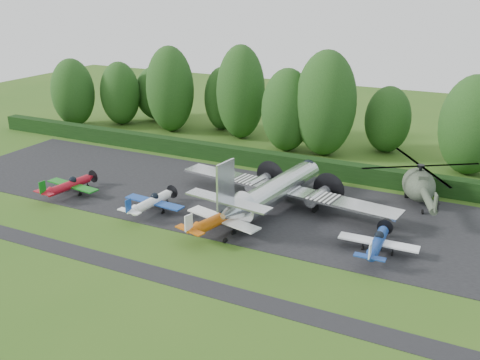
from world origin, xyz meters
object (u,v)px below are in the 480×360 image
at_px(light_plane_blue, 378,243).
at_px(light_plane_orange, 219,219).
at_px(light_plane_red, 69,185).
at_px(helicopter, 419,182).
at_px(light_plane_white, 151,202).
at_px(transport_plane, 277,190).

bearing_deg(light_plane_blue, light_plane_orange, -170.42).
height_order(light_plane_red, helicopter, helicopter).
xyz_separation_m(light_plane_red, light_plane_white, (10.44, 0.03, -0.01)).
xyz_separation_m(light_plane_white, light_plane_orange, (7.99, -0.92, 0.18)).
relative_size(transport_plane, light_plane_red, 3.40).
height_order(transport_plane, light_plane_red, transport_plane).
relative_size(light_plane_red, light_plane_orange, 0.86).
bearing_deg(helicopter, light_plane_red, -138.84).
bearing_deg(light_plane_blue, helicopter, 86.54).
relative_size(light_plane_orange, helicopter, 0.56).
xyz_separation_m(light_plane_orange, helicopter, (14.86, 15.08, 0.89)).
bearing_deg(helicopter, transport_plane, -127.75).
relative_size(light_plane_red, helicopter, 0.48).
bearing_deg(helicopter, light_plane_blue, -76.89).
bearing_deg(light_plane_white, light_plane_blue, -1.90).
bearing_deg(light_plane_white, light_plane_orange, -11.16).
height_order(light_plane_red, light_plane_blue, light_plane_red).
height_order(transport_plane, light_plane_blue, transport_plane).
distance_m(transport_plane, light_plane_red, 22.05).
bearing_deg(light_plane_blue, light_plane_white, -175.78).
xyz_separation_m(transport_plane, light_plane_orange, (-2.76, -6.87, -0.89)).
distance_m(transport_plane, light_plane_blue, 12.05).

